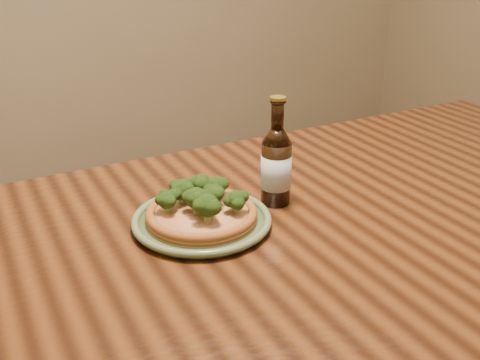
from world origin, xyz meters
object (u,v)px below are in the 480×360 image
plate (202,220)px  beer_bottle (276,165)px  table (347,253)px  pizza (202,210)px

plate → beer_bottle: bearing=6.5°
table → beer_bottle: beer_bottle is taller
table → plate: plate is taller
pizza → beer_bottle: beer_bottle is taller
plate → beer_bottle: size_ratio=1.19×
table → pizza: pizza is taller
pizza → beer_bottle: (0.17, 0.02, 0.05)m
table → pizza: (-0.27, 0.09, 0.12)m
plate → pizza: (0.00, 0.00, 0.02)m
pizza → beer_bottle: bearing=5.8°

